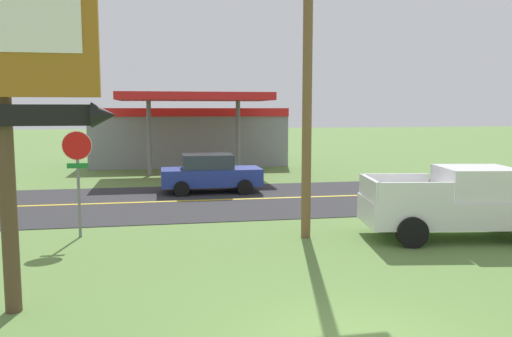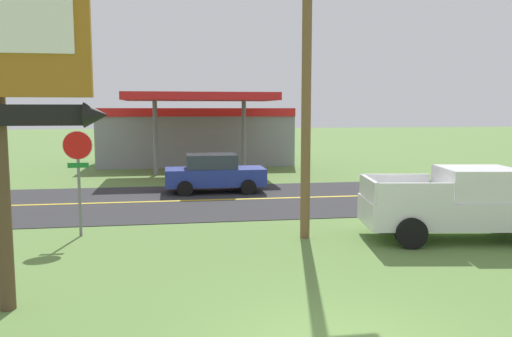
% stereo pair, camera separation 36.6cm
% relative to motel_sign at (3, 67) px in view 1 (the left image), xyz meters
% --- Properties ---
extents(road_asphalt, '(140.00, 8.00, 0.02)m').
position_rel_motel_sign_xyz_m(road_asphalt, '(5.30, 10.68, -4.21)').
color(road_asphalt, '#2B2B2D').
rests_on(road_asphalt, ground).
extents(road_centre_line, '(126.00, 0.20, 0.01)m').
position_rel_motel_sign_xyz_m(road_centre_line, '(5.30, 10.68, -4.20)').
color(road_centre_line, gold).
rests_on(road_centre_line, road_asphalt).
extents(motel_sign, '(3.46, 0.54, 6.16)m').
position_rel_motel_sign_xyz_m(motel_sign, '(0.00, 0.00, 0.00)').
color(motel_sign, brown).
rests_on(motel_sign, ground).
extents(stop_sign, '(0.80, 0.08, 2.95)m').
position_rel_motel_sign_xyz_m(stop_sign, '(0.30, 5.53, -2.20)').
color(stop_sign, slate).
rests_on(stop_sign, ground).
extents(utility_pole, '(2.09, 0.26, 8.27)m').
position_rel_motel_sign_xyz_m(utility_pole, '(6.46, 4.36, 0.23)').
color(utility_pole, brown).
rests_on(utility_pole, ground).
extents(gas_station, '(12.00, 11.50, 4.40)m').
position_rel_motel_sign_xyz_m(gas_station, '(4.40, 24.78, -2.28)').
color(gas_station, gray).
rests_on(gas_station, ground).
extents(pickup_white_parked_on_lawn, '(5.44, 2.83, 1.96)m').
position_rel_motel_sign_xyz_m(pickup_white_parked_on_lawn, '(10.65, 3.54, -3.26)').
color(pickup_white_parked_on_lawn, silver).
rests_on(pickup_white_parked_on_lawn, ground).
extents(car_blue_near_lane, '(4.20, 2.00, 1.64)m').
position_rel_motel_sign_xyz_m(car_blue_near_lane, '(4.63, 12.68, -3.39)').
color(car_blue_near_lane, '#233893').
rests_on(car_blue_near_lane, ground).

